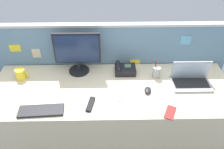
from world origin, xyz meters
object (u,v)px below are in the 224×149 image
Objects in this scene: pen_cup at (156,72)px; desk_phone at (125,69)px; coffee_mug at (21,74)px; desktop_monitor at (77,51)px; tv_remote at (90,104)px; cell_phone_white_slab at (115,96)px; laptop at (191,78)px; computer_mouse_right_hand at (148,90)px; cell_phone_red_case at (170,112)px; keyboard_main at (41,111)px.

desk_phone is at bearing 165.55° from pen_cup.
desktop_monitor is at bearing 11.79° from coffee_mug.
coffee_mug reaches higher than tv_remote.
cell_phone_white_slab is at bearing -145.44° from pen_cup.
computer_mouse_right_hand is (-0.42, -0.12, -0.04)m from laptop.
computer_mouse_right_hand is at bearing -27.24° from desktop_monitor.
laptop reaches higher than pen_cup.
desktop_monitor is at bearing 117.05° from tv_remote.
tv_remote is (-0.92, -0.28, -0.05)m from laptop.
coffee_mug reaches higher than cell_phone_red_case.
cell_phone_red_case is 1.19× the size of coffee_mug.
keyboard_main is at bearing -156.06° from computer_mouse_right_hand.
laptop is 2.32× the size of cell_phone_red_case.
desktop_monitor is 0.50m from desk_phone.
keyboard_main is at bearing -157.40° from cell_phone_red_case.
laptop is 0.32m from pen_cup.
cell_phone_white_slab is (-0.11, -0.36, -0.03)m from desk_phone.
laptop is 0.63m from desk_phone.
coffee_mug is (-0.55, -0.11, -0.18)m from desktop_monitor.
desktop_monitor is 3.44× the size of coffee_mug.
laptop reaches higher than keyboard_main.
laptop is at bearing -18.45° from pen_cup.
desk_phone reaches higher than computer_mouse_right_hand.
desktop_monitor reaches higher than cell_phone_red_case.
desk_phone is (0.46, -0.04, -0.19)m from desktop_monitor.
desktop_monitor is at bearing 175.42° from desk_phone.
laptop is at bearing -11.48° from desktop_monitor.
cell_phone_red_case is (0.45, -0.20, 0.00)m from cell_phone_white_slab.
laptop is 1.76× the size of desk_phone.
pen_cup is 1.50× the size of coffee_mug.
laptop is 0.43m from computer_mouse_right_hand.
desktop_monitor is at bearing 61.93° from keyboard_main.
computer_mouse_right_hand is at bearing -57.34° from desk_phone.
tv_remote is at bearing -152.72° from computer_mouse_right_hand.
pen_cup is at bearing -0.02° from coffee_mug.
tv_remote is at bearing -74.11° from desktop_monitor.
cell_phone_red_case is at bearing -19.85° from coffee_mug.
tv_remote is at bearing -163.22° from laptop.
coffee_mug is (-1.00, -0.08, 0.02)m from desk_phone.
cell_phone_red_case is at bearing -85.69° from pen_cup.
computer_mouse_right_hand is 0.25m from pen_cup.
pen_cup is at bearing 42.77° from tv_remote.
laptop is (1.06, -0.22, -0.17)m from desktop_monitor.
laptop is at bearing -36.86° from cell_phone_white_slab.
laptop is at bearing 79.24° from cell_phone_red_case.
tv_remote reaches higher than cell_phone_white_slab.
keyboard_main is 2.15× the size of tv_remote.
coffee_mug is at bearing 179.98° from pen_cup.
desktop_monitor is 0.58m from coffee_mug.
coffee_mug reaches higher than keyboard_main.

